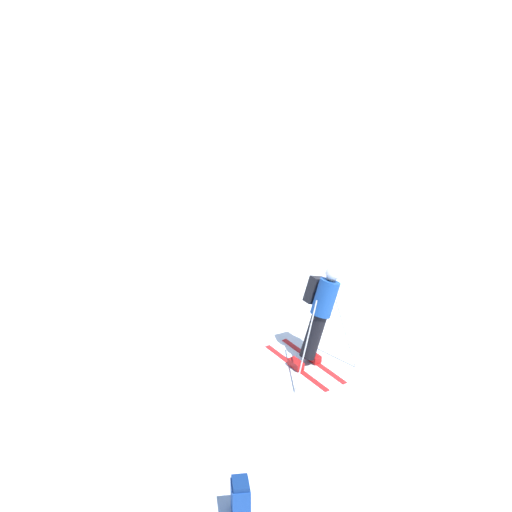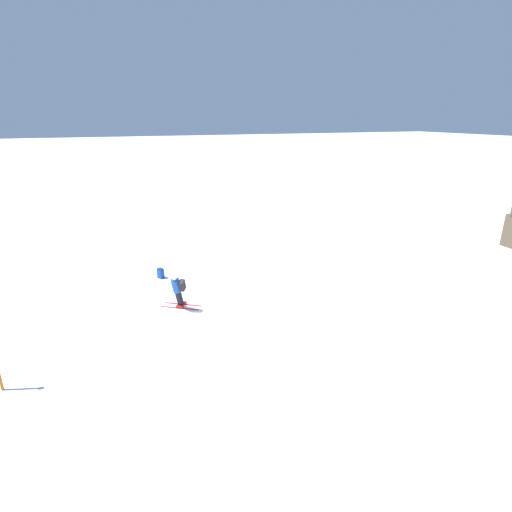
{
  "view_description": "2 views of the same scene",
  "coord_description": "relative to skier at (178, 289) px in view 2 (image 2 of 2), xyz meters",
  "views": [
    {
      "loc": [
        -10.92,
        -2.96,
        6.52
      ],
      "look_at": [
        -0.4,
        1.26,
        1.34
      ],
      "focal_mm": 50.0,
      "sensor_mm": 36.0,
      "label": 1
    },
    {
      "loc": [
        13.71,
        -2.62,
        7.52
      ],
      "look_at": [
        -1.91,
        3.56,
        1.59
      ],
      "focal_mm": 28.0,
      "sensor_mm": 36.0,
      "label": 2
    }
  ],
  "objects": [
    {
      "name": "skier",
      "position": [
        0.0,
        0.0,
        0.0
      ],
      "size": [
        1.53,
        1.62,
        1.69
      ],
      "rotation": [
        0.0,
        0.0,
        -0.58
      ],
      "color": "red",
      "rests_on": "ground"
    },
    {
      "name": "ground_plane",
      "position": [
        1.1,
        0.15,
        -0.92
      ],
      "size": [
        300.0,
        300.0,
        0.0
      ],
      "primitive_type": "plane",
      "color": "white"
    },
    {
      "name": "spare_backpack",
      "position": [
        -3.71,
        -0.16,
        -0.67
      ],
      "size": [
        0.37,
        0.34,
        0.5
      ],
      "rotation": [
        0.0,
        0.0,
        3.66
      ],
      "color": "#194293",
      "rests_on": "ground"
    }
  ]
}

